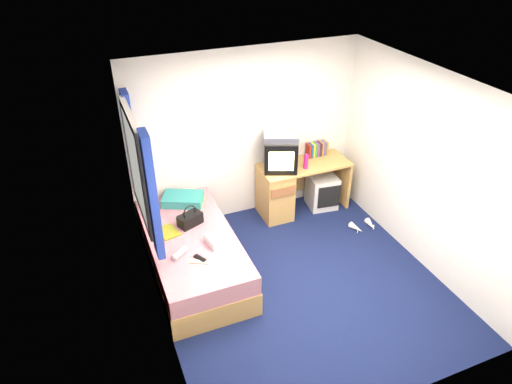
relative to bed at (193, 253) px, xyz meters
name	(u,v)px	position (x,y,z in m)	size (l,w,h in m)	color
ground	(299,283)	(1.10, -0.70, -0.27)	(3.40, 3.40, 0.00)	#0C1438
room_shell	(306,178)	(1.10, -0.70, 1.18)	(3.40, 3.40, 3.40)	white
bed	(193,253)	(0.00, 0.00, 0.00)	(1.01, 2.00, 0.54)	tan
pillow	(183,199)	(0.09, 0.72, 0.33)	(0.51, 0.33, 0.11)	#1858A2
desk	(285,188)	(1.59, 0.74, 0.14)	(1.30, 0.55, 0.75)	tan
storage_cube	(322,191)	(2.17, 0.69, -0.02)	(0.40, 0.40, 0.50)	silver
crt_tv	(281,154)	(1.49, 0.74, 0.70)	(0.56, 0.55, 0.44)	black
vcr	(281,136)	(1.49, 0.74, 0.97)	(0.46, 0.33, 0.09)	#B9B9BB
book_row	(317,149)	(2.15, 0.90, 0.58)	(0.31, 0.13, 0.20)	maroon
picture_frame	(324,149)	(2.29, 0.92, 0.55)	(0.02, 0.12, 0.14)	#332411
pink_water_bottle	(306,162)	(1.82, 0.61, 0.58)	(0.06, 0.06, 0.20)	#CF1D75
aerosol_can	(293,160)	(1.69, 0.75, 0.57)	(0.05, 0.05, 0.18)	silver
handbag	(190,219)	(0.05, 0.21, 0.35)	(0.33, 0.26, 0.27)	black
towel	(220,239)	(0.28, -0.25, 0.32)	(0.28, 0.23, 0.09)	silver
magazine	(168,232)	(-0.24, 0.16, 0.28)	(0.21, 0.28, 0.01)	yellow
water_bottle	(180,253)	(-0.21, -0.32, 0.31)	(0.07, 0.07, 0.20)	silver
colour_swatch_fan	(200,262)	(-0.04, -0.51, 0.28)	(0.22, 0.06, 0.01)	yellow
remote_control	(200,258)	(-0.02, -0.46, 0.28)	(0.05, 0.16, 0.02)	black
window_assembly	(140,169)	(-0.45, 0.20, 1.15)	(0.11, 1.42, 1.40)	silver
white_heels	(364,226)	(2.43, -0.06, -0.23)	(0.36, 0.24, 0.09)	silver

